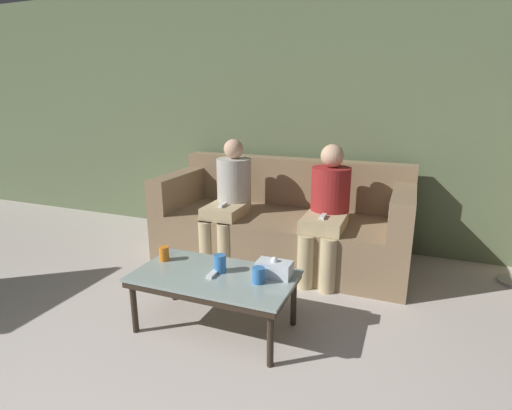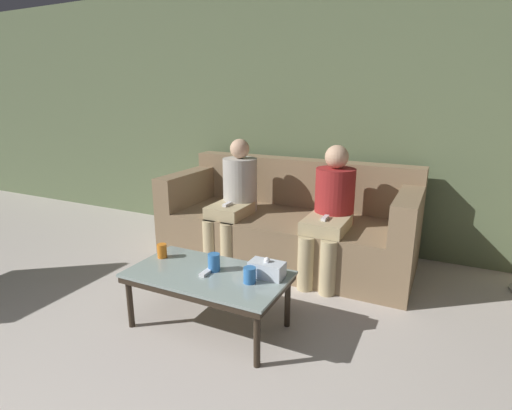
% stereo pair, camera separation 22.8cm
% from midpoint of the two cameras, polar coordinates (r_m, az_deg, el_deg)
% --- Properties ---
extents(wall_back, '(12.00, 0.06, 2.60)m').
position_cam_midpoint_polar(wall_back, '(4.10, 9.52, 12.47)').
color(wall_back, '#60704C').
rests_on(wall_back, ground_plane).
extents(couch, '(2.26, 0.97, 0.90)m').
position_cam_midpoint_polar(couch, '(3.75, 6.42, -2.85)').
color(couch, '#897051').
rests_on(couch, ground_plane).
extents(coffee_table, '(1.03, 0.56, 0.39)m').
position_cam_midpoint_polar(coffee_table, '(2.64, -4.39, -10.47)').
color(coffee_table, '#8C9E99').
rests_on(coffee_table, ground_plane).
extents(cup_near_left, '(0.08, 0.08, 0.10)m').
position_cam_midpoint_polar(cup_near_left, '(2.47, 1.77, -10.02)').
color(cup_near_left, '#3372BF').
rests_on(cup_near_left, coffee_table).
extents(cup_near_right, '(0.07, 0.07, 0.10)m').
position_cam_midpoint_polar(cup_near_right, '(2.88, -11.07, -6.48)').
color(cup_near_right, orange).
rests_on(cup_near_right, coffee_table).
extents(cup_far_center, '(0.08, 0.08, 0.12)m').
position_cam_midpoint_polar(cup_far_center, '(2.63, -3.53, -8.21)').
color(cup_far_center, '#3372BF').
rests_on(cup_far_center, coffee_table).
extents(tissue_box, '(0.22, 0.12, 0.13)m').
position_cam_midpoint_polar(tissue_box, '(2.55, 4.16, -9.16)').
color(tissue_box, silver).
rests_on(tissue_box, coffee_table).
extents(game_remote, '(0.04, 0.15, 0.02)m').
position_cam_midpoint_polar(game_remote, '(2.62, -4.41, -9.47)').
color(game_remote, white).
rests_on(game_remote, coffee_table).
extents(seated_person_left_end, '(0.32, 0.63, 1.11)m').
position_cam_midpoint_polar(seated_person_left_end, '(3.66, -1.26, 1.19)').
color(seated_person_left_end, tan).
rests_on(seated_person_left_end, ground_plane).
extents(seated_person_mid_left, '(0.33, 0.66, 1.11)m').
position_cam_midpoint_polar(seated_person_mid_left, '(3.35, 12.53, -0.54)').
color(seated_person_mid_left, tan).
rests_on(seated_person_mid_left, ground_plane).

